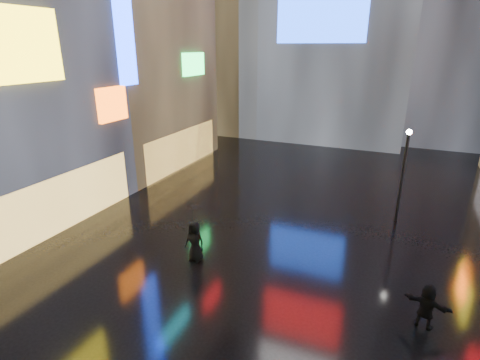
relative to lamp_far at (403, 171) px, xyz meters
The scene contains 7 objects.
ground 6.30m from the lamp_far, 157.72° to the right, with size 140.00×140.00×0.00m, color black.
building_left_far 22.94m from the lamp_far, 169.57° to the left, with size 10.28×12.00×22.00m.
tower_flank_left 29.39m from the lamp_far, 133.92° to the left, with size 10.00×10.00×26.00m, color black.
lamp_far is the anchor object (origin of this frame).
pedestrian_4 11.72m from the lamp_far, 135.72° to the right, with size 0.93×0.61×1.90m, color black.
pedestrian_5 9.02m from the lamp_far, 82.16° to the right, with size 1.55×0.49×1.67m, color black.
umbrella_2 11.56m from the lamp_far, 135.72° to the right, with size 0.91×0.93×0.84m, color black.
Camera 1 is at (4.71, 1.17, 9.23)m, focal length 28.00 mm.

